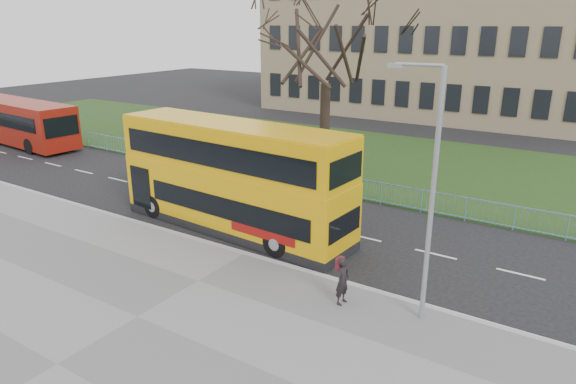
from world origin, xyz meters
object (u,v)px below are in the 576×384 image
(yellow_bus, at_px, (233,175))
(pedestrian, at_px, (343,281))
(red_bus, at_px, (17,121))
(street_lamp, at_px, (430,188))

(yellow_bus, distance_m, pedestrian, 7.60)
(pedestrian, bearing_deg, yellow_bus, 71.64)
(red_bus, bearing_deg, street_lamp, -8.24)
(pedestrian, xyz_separation_m, street_lamp, (2.25, 0.50, 3.22))
(yellow_bus, xyz_separation_m, street_lamp, (8.98, -2.68, 1.70))
(red_bus, xyz_separation_m, street_lamp, (32.26, -7.07, 2.45))
(yellow_bus, height_order, street_lamp, street_lamp)
(yellow_bus, bearing_deg, red_bus, 172.86)
(street_lamp, bearing_deg, yellow_bus, 159.93)
(street_lamp, bearing_deg, pedestrian, -170.94)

